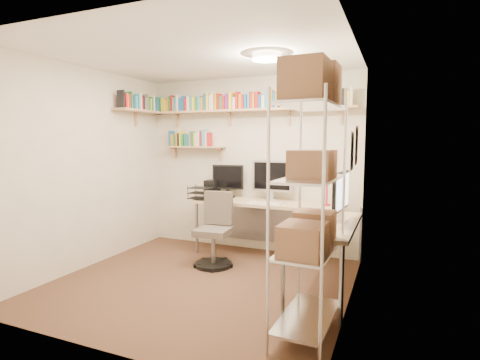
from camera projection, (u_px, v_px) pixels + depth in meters
name	position (u px, v px, depth m)	size (l,w,h in m)	color
ground	(201.00, 283.00, 4.22)	(3.20, 3.20, 0.00)	#49341F
room_shell	(199.00, 145.00, 4.06)	(3.24, 3.04, 2.52)	beige
wall_shelves	(217.00, 110.00, 5.36)	(3.12, 1.09, 0.80)	tan
corner_desk	(269.00, 206.00, 4.83)	(2.35, 1.99, 1.33)	beige
office_chair	(215.00, 235.00, 4.79)	(0.49, 0.50, 0.94)	black
wire_rack	(310.00, 164.00, 2.95)	(0.45, 0.87, 2.21)	silver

